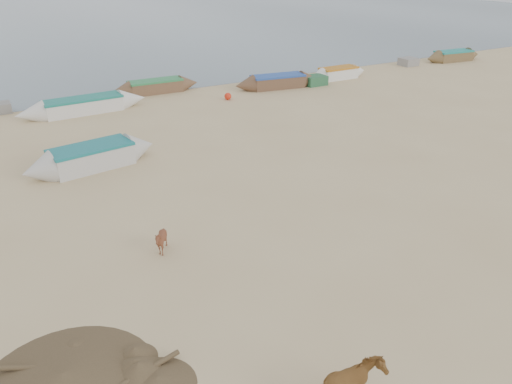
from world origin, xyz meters
The scene contains 7 objects.
ground centered at (0.00, 0.00, 0.00)m, with size 140.00×140.00×0.00m, color tan.
sea centered at (0.00, 82.00, 0.01)m, with size 160.00×160.00×0.00m, color slate.
calf_front centered at (-3.66, 3.44, 0.44)m, with size 0.71×0.80×0.88m, color brown.
near_canoe centered at (-3.93, 11.37, 0.50)m, with size 5.78×1.46×0.99m, color beige, non-canonical shape.
debris_pile centered at (-7.28, -0.64, 0.23)m, with size 3.99×3.99×0.47m, color brown.
waterline_canoes centered at (3.10, 20.23, 0.42)m, with size 61.17×4.58×0.90m.
beach_clutter centered at (4.32, 19.83, 0.30)m, with size 46.89×4.74×0.64m.
Camera 1 is at (-7.55, -9.40, 8.45)m, focal length 35.00 mm.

